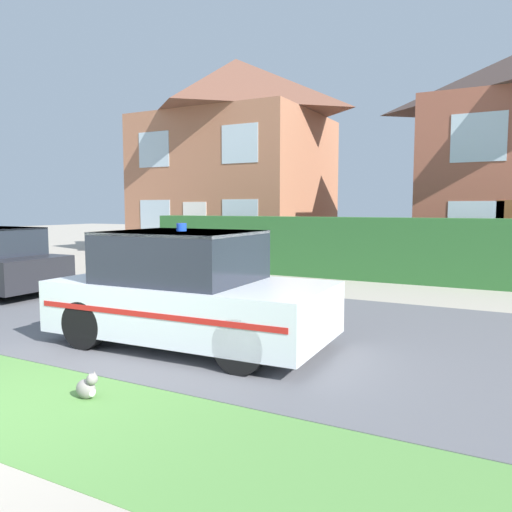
{
  "coord_description": "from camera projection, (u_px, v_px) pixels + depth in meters",
  "views": [
    {
      "loc": [
        4.46,
        -2.75,
        1.91
      ],
      "look_at": [
        0.34,
        5.02,
        1.05
      ],
      "focal_mm": 35.0,
      "sensor_mm": 36.0,
      "label": 1
    }
  ],
  "objects": [
    {
      "name": "road_strip",
      "position": [
        216.0,
        321.0,
        8.4
      ],
      "size": [
        28.0,
        5.93,
        0.01
      ],
      "primitive_type": "cube",
      "color": "#5B5B60",
      "rests_on": "ground"
    },
    {
      "name": "lawn_verge",
      "position": [
        11.0,
        397.0,
        5.02
      ],
      "size": [
        28.0,
        1.76,
        0.01
      ],
      "primitive_type": "cube",
      "color": "#568C42",
      "rests_on": "ground"
    },
    {
      "name": "garden_hedge",
      "position": [
        351.0,
        248.0,
        13.29
      ],
      "size": [
        12.31,
        0.65,
        1.65
      ],
      "primitive_type": "cube",
      "color": "#2D662D",
      "rests_on": "ground"
    },
    {
      "name": "police_car",
      "position": [
        189.0,
        291.0,
        6.91
      ],
      "size": [
        3.88,
        1.98,
        1.68
      ],
      "rotation": [
        0.0,
        0.0,
        0.04
      ],
      "color": "black",
      "rests_on": "road_strip"
    },
    {
      "name": "cat",
      "position": [
        87.0,
        387.0,
        4.98
      ],
      "size": [
        0.32,
        0.19,
        0.29
      ],
      "rotation": [
        0.0,
        0.0,
        6.24
      ],
      "color": "gray",
      "rests_on": "ground"
    },
    {
      "name": "house_left",
      "position": [
        236.0,
        156.0,
        20.21
      ],
      "size": [
        7.02,
        6.13,
        7.8
      ],
      "color": "#A86B4C",
      "rests_on": "ground"
    }
  ]
}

